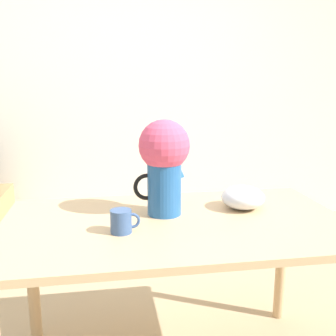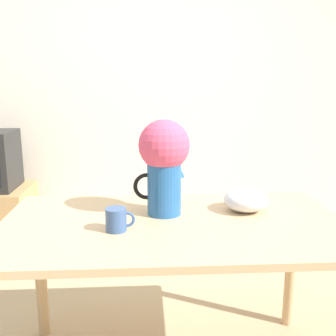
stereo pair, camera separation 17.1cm
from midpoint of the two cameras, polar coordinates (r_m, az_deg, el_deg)
name	(u,v)px [view 2 (the right image)]	position (r m, az deg, el deg)	size (l,w,h in m)	color
wall_back	(144,84)	(3.60, -2.05, 12.04)	(8.00, 0.05, 2.60)	silver
table	(173,243)	(1.71, 3.69, -10.87)	(1.46, 0.83, 0.75)	tan
flower_vase	(164,159)	(1.70, 2.31, 1.34)	(0.25, 0.22, 0.42)	#235B9E
coffee_mug	(117,220)	(1.56, -4.33, -7.53)	(0.12, 0.08, 0.09)	#385689
white_bowl	(246,200)	(1.84, 13.85, -4.52)	(0.20, 0.20, 0.11)	silver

